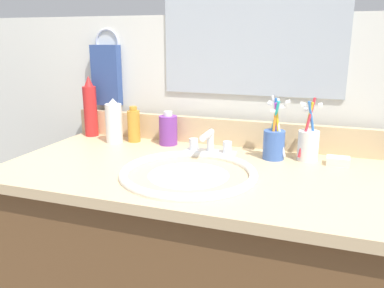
# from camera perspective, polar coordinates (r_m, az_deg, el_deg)

# --- Properties ---
(countertop) EXTENTS (1.07, 0.57, 0.03)m
(countertop) POSITION_cam_1_polar(r_m,az_deg,el_deg) (1.14, -0.22, -4.07)
(countertop) COLOR #D1B284
(countertop) RESTS_ON vanity_cabinet
(backsplash) EXTENTS (1.07, 0.02, 0.09)m
(backsplash) POSITION_cam_1_polar(r_m,az_deg,el_deg) (1.37, 3.61, 1.80)
(backsplash) COLOR #D1B284
(backsplash) RESTS_ON countertop
(back_wall) EXTENTS (2.17, 0.04, 1.30)m
(back_wall) POSITION_cam_1_polar(r_m,az_deg,el_deg) (1.51, 4.10, -7.50)
(back_wall) COLOR silver
(back_wall) RESTS_ON ground_plane
(mirror_panel) EXTENTS (0.60, 0.01, 0.56)m
(mirror_panel) POSITION_cam_1_polar(r_m,az_deg,el_deg) (1.35, 8.72, 18.80)
(mirror_panel) COLOR #B2BCC6
(towel_ring) EXTENTS (0.10, 0.01, 0.10)m
(towel_ring) POSITION_cam_1_polar(r_m,az_deg,el_deg) (1.54, -12.03, 14.08)
(towel_ring) COLOR silver
(hand_towel) EXTENTS (0.11, 0.04, 0.22)m
(hand_towel) POSITION_cam_1_polar(r_m,az_deg,el_deg) (1.53, -12.14, 9.58)
(hand_towel) COLOR #334C8C
(sink_basin) EXTENTS (0.37, 0.37, 0.11)m
(sink_basin) POSITION_cam_1_polar(r_m,az_deg,el_deg) (1.08, -0.51, -5.92)
(sink_basin) COLOR white
(sink_basin) RESTS_ON countertop
(faucet) EXTENTS (0.16, 0.10, 0.08)m
(faucet) POSITION_cam_1_polar(r_m,az_deg,el_deg) (1.24, 2.55, -0.38)
(faucet) COLOR silver
(faucet) RESTS_ON countertop
(bottle_spray_red) EXTENTS (0.05, 0.05, 0.22)m
(bottle_spray_red) POSITION_cam_1_polar(r_m,az_deg,el_deg) (1.52, -14.34, 4.91)
(bottle_spray_red) COLOR red
(bottle_spray_red) RESTS_ON countertop
(bottle_oil_amber) EXTENTS (0.04, 0.04, 0.13)m
(bottle_oil_amber) POSITION_cam_1_polar(r_m,az_deg,el_deg) (1.41, -8.32, 2.66)
(bottle_oil_amber) COLOR gold
(bottle_oil_amber) RESTS_ON countertop
(bottle_cream_purple) EXTENTS (0.06, 0.06, 0.12)m
(bottle_cream_purple) POSITION_cam_1_polar(r_m,az_deg,el_deg) (1.36, -3.42, 2.05)
(bottle_cream_purple) COLOR #7A3899
(bottle_cream_purple) RESTS_ON countertop
(bottle_lotion_white) EXTENTS (0.06, 0.06, 0.16)m
(bottle_lotion_white) POSITION_cam_1_polar(r_m,az_deg,el_deg) (1.41, -11.11, 3.07)
(bottle_lotion_white) COLOR white
(bottle_lotion_white) RESTS_ON countertop
(cup_white_ceramic) EXTENTS (0.06, 0.07, 0.19)m
(cup_white_ceramic) POSITION_cam_1_polar(r_m,az_deg,el_deg) (1.24, 16.27, 0.14)
(cup_white_ceramic) COLOR white
(cup_white_ceramic) RESTS_ON countertop
(cup_blue_plastic) EXTENTS (0.07, 0.08, 0.19)m
(cup_blue_plastic) POSITION_cam_1_polar(r_m,az_deg,el_deg) (1.22, 11.67, 0.39)
(cup_blue_plastic) COLOR #3F66B7
(cup_blue_plastic) RESTS_ON countertop
(soap_bar) EXTENTS (0.06, 0.04, 0.02)m
(soap_bar) POSITION_cam_1_polar(r_m,az_deg,el_deg) (1.23, 20.16, -2.30)
(soap_bar) COLOR white
(soap_bar) RESTS_ON countertop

